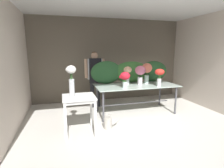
# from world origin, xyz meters

# --- Properties ---
(ground_plane) EXTENTS (7.30, 7.30, 0.00)m
(ground_plane) POSITION_xyz_m (0.00, 1.66, 0.00)
(ground_plane) COLOR silver
(wall_back) EXTENTS (5.20, 0.12, 2.72)m
(wall_back) POSITION_xyz_m (0.00, 3.32, 1.36)
(wall_back) COLOR #706656
(wall_back) RESTS_ON ground
(wall_left) EXTENTS (0.12, 3.44, 2.72)m
(wall_left) POSITION_xyz_m (-2.60, 1.66, 1.36)
(wall_left) COLOR beige
(wall_left) RESTS_ON ground
(wall_right) EXTENTS (0.12, 3.44, 2.72)m
(wall_right) POSITION_xyz_m (2.60, 1.66, 1.36)
(wall_right) COLOR beige
(wall_right) RESTS_ON ground
(ceiling_slab) EXTENTS (5.32, 3.44, 0.12)m
(ceiling_slab) POSITION_xyz_m (0.00, 1.66, 2.78)
(ceiling_slab) COLOR silver
(ceiling_slab) RESTS_ON wall_back
(display_table_glass) EXTENTS (2.19, 1.00, 0.79)m
(display_table_glass) POSITION_xyz_m (0.34, 1.75, 0.68)
(display_table_glass) COLOR silver
(display_table_glass) RESTS_ON ground
(side_table_white) EXTENTS (0.65, 0.61, 0.79)m
(side_table_white) POSITION_xyz_m (-1.26, 0.92, 0.68)
(side_table_white) COLOR white
(side_table_white) RESTS_ON ground
(florist) EXTENTS (0.60, 0.24, 1.65)m
(florist) POSITION_xyz_m (-0.64, 2.53, 1.02)
(florist) COLOR #232328
(florist) RESTS_ON ground
(foliage_backdrop) EXTENTS (2.31, 0.27, 0.63)m
(foliage_backdrop) POSITION_xyz_m (0.36, 2.13, 1.09)
(foliage_backdrop) COLOR #28562D
(foliage_backdrop) RESTS_ON display_table_glass
(vase_rosy_lilies) EXTENTS (0.29, 0.29, 0.51)m
(vase_rosy_lilies) POSITION_xyz_m (0.46, 1.76, 1.12)
(vase_rosy_lilies) COLOR silver
(vase_rosy_lilies) RESTS_ON display_table_glass
(vase_coral_hydrangea) EXTENTS (0.29, 0.29, 0.56)m
(vase_coral_hydrangea) POSITION_xyz_m (0.74, 1.92, 1.15)
(vase_coral_hydrangea) COLOR silver
(vase_coral_hydrangea) RESTS_ON display_table_glass
(vase_peach_carnations) EXTENTS (0.22, 0.22, 0.49)m
(vase_peach_carnations) POSITION_xyz_m (0.15, 1.89, 1.10)
(vase_peach_carnations) COLOR silver
(vase_peach_carnations) RESTS_ON display_table_glass
(vase_crimson_dahlias) EXTENTS (0.27, 0.25, 0.40)m
(vase_crimson_dahlias) POSITION_xyz_m (-0.08, 1.47, 1.04)
(vase_crimson_dahlias) COLOR silver
(vase_crimson_dahlias) RESTS_ON display_table_glass
(vase_scarlet_snapdragons) EXTENTS (0.24, 0.24, 0.45)m
(vase_scarlet_snapdragons) POSITION_xyz_m (0.84, 1.42, 1.09)
(vase_scarlet_snapdragons) COLOR silver
(vase_scarlet_snapdragons) RESTS_ON display_table_glass
(vase_white_roses_tall) EXTENTS (0.20, 0.19, 0.62)m
(vase_white_roses_tall) POSITION_xyz_m (-1.39, 0.92, 1.16)
(vase_white_roses_tall) COLOR silver
(vase_white_roses_tall) RESTS_ON side_table_white
(watering_can) EXTENTS (0.35, 0.18, 0.34)m
(watering_can) POSITION_xyz_m (-0.64, 0.97, 0.13)
(watering_can) COLOR #B7B2A8
(watering_can) RESTS_ON ground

